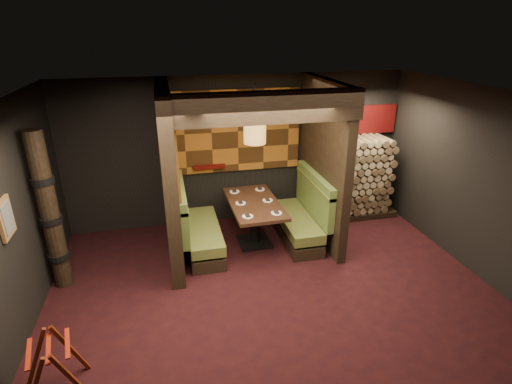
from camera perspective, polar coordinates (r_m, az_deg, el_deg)
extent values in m
cube|color=black|center=(5.98, 2.93, -15.11)|extent=(6.50, 5.50, 0.02)
cube|color=black|center=(4.79, 3.63, 13.13)|extent=(6.50, 5.50, 0.02)
cube|color=black|center=(7.74, -2.47, 5.95)|extent=(6.50, 0.02, 2.85)
cube|color=black|center=(3.15, 18.66, -23.83)|extent=(6.50, 0.02, 2.85)
cube|color=black|center=(5.39, -32.45, -5.55)|extent=(0.02, 5.50, 2.85)
cube|color=black|center=(6.84, 30.48, 0.43)|extent=(0.02, 5.50, 2.85)
cube|color=black|center=(6.57, -12.27, 2.33)|extent=(0.20, 2.20, 2.85)
cube|color=black|center=(7.13, 9.51, 4.17)|extent=(0.15, 2.10, 2.85)
cube|color=black|center=(5.49, 1.19, 11.95)|extent=(2.85, 0.18, 0.44)
cube|color=#A25E1D|center=(7.58, -2.64, 8.69)|extent=(2.40, 0.06, 1.55)
cube|color=#A25E1D|center=(6.60, -11.58, 6.39)|extent=(0.04, 1.85, 1.45)
cube|color=#520B08|center=(7.63, -6.72, 3.63)|extent=(0.60, 0.12, 0.07)
cube|color=black|center=(7.14, -7.40, -7.26)|extent=(0.55, 1.60, 0.22)
cube|color=#59622A|center=(7.02, -7.50, -5.50)|extent=(0.55, 1.60, 0.18)
cube|color=#4C5F2A|center=(6.83, -10.46, -2.87)|extent=(0.12, 1.60, 0.78)
cube|color=#59622A|center=(6.69, -10.67, -0.16)|extent=(0.15, 1.60, 0.06)
cube|color=black|center=(7.45, 5.61, -5.82)|extent=(0.55, 1.60, 0.22)
cube|color=#59622A|center=(7.33, 5.68, -4.10)|extent=(0.55, 1.60, 0.18)
cube|color=#4C5F2A|center=(7.28, 8.30, -1.07)|extent=(0.12, 1.60, 0.78)
cube|color=#59622A|center=(7.14, 8.46, 1.50)|extent=(0.15, 1.60, 0.06)
cube|color=black|center=(7.29, -0.25, -7.08)|extent=(0.56, 0.56, 0.06)
cylinder|color=black|center=(7.13, -0.25, -4.66)|extent=(0.20, 0.20, 0.76)
cube|color=#3D2617|center=(6.95, -0.26, -1.67)|extent=(0.87, 1.56, 0.06)
cylinder|color=white|center=(6.42, -1.20, -3.49)|extent=(0.18, 0.18, 0.01)
cube|color=black|center=(6.41, -1.20, -3.36)|extent=(0.07, 0.11, 0.02)
cylinder|color=white|center=(6.53, 2.95, -3.02)|extent=(0.18, 0.18, 0.01)
cube|color=black|center=(6.53, 2.95, -2.90)|extent=(0.07, 0.11, 0.02)
cylinder|color=white|center=(6.88, -2.21, -1.61)|extent=(0.18, 0.18, 0.01)
cube|color=black|center=(6.88, -2.21, -1.49)|extent=(0.07, 0.11, 0.02)
cylinder|color=white|center=(6.99, 1.67, -1.20)|extent=(0.18, 0.18, 0.01)
cube|color=black|center=(6.99, 1.67, -1.08)|extent=(0.07, 0.11, 0.02)
cylinder|color=white|center=(7.36, -3.09, 0.04)|extent=(0.18, 0.18, 0.01)
cube|color=black|center=(7.35, -3.10, 0.15)|extent=(0.07, 0.11, 0.02)
cylinder|color=white|center=(7.46, 0.55, 0.39)|extent=(0.18, 0.18, 0.01)
cube|color=black|center=(7.45, 0.55, 0.51)|extent=(0.07, 0.11, 0.02)
cylinder|color=#AF7D3A|center=(6.47, -0.18, 8.92)|extent=(0.36, 0.36, 0.45)
sphere|color=#FFC672|center=(6.47, -0.18, 8.92)|extent=(0.18, 0.18, 0.18)
cylinder|color=black|center=(6.37, -0.18, 13.13)|extent=(0.02, 0.02, 0.51)
cube|color=olive|center=(5.39, -32.17, -3.20)|extent=(0.04, 0.36, 0.46)
cube|color=#3F3F3F|center=(5.38, -31.92, -3.18)|extent=(0.01, 0.27, 0.36)
cube|color=#4C1809|center=(4.85, -24.68, -23.14)|extent=(0.34, 0.11, 0.76)
cube|color=#4C1809|center=(5.22, -28.96, -20.25)|extent=(0.34, 0.11, 0.76)
cube|color=#4C1809|center=(5.18, -24.85, -19.73)|extent=(0.34, 0.11, 0.76)
cube|color=maroon|center=(4.87, -29.73, -19.46)|extent=(0.14, 0.47, 0.01)
cube|color=maroon|center=(4.85, -27.54, -19.20)|extent=(0.14, 0.47, 0.01)
cube|color=maroon|center=(4.83, -25.34, -18.91)|extent=(0.14, 0.47, 0.01)
cylinder|color=black|center=(6.37, -27.38, -2.67)|extent=(0.26, 0.26, 2.40)
cylinder|color=black|center=(6.67, -26.30, -8.13)|extent=(0.31, 0.31, 0.09)
cylinder|color=black|center=(6.41, -27.22, -3.48)|extent=(0.31, 0.31, 0.09)
cylinder|color=black|center=(6.19, -28.20, 1.52)|extent=(0.31, 0.31, 0.09)
cube|color=black|center=(8.57, 13.42, -2.74)|extent=(1.73, 0.70, 0.12)
cube|color=brown|center=(8.26, 13.92, 2.40)|extent=(1.73, 0.70, 1.52)
cube|color=maroon|center=(8.26, 13.59, 9.96)|extent=(1.83, 0.10, 0.56)
cube|color=black|center=(7.39, 9.41, 4.84)|extent=(0.08, 0.08, 2.85)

